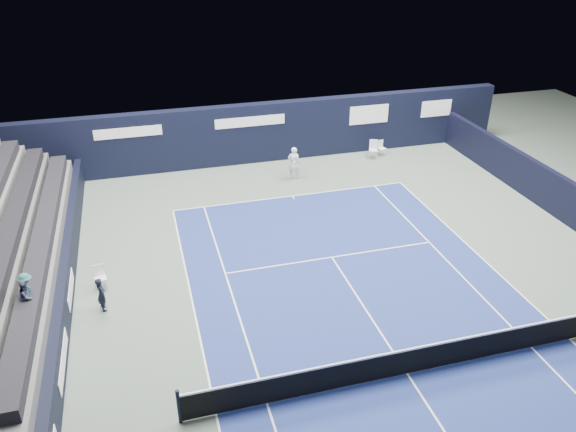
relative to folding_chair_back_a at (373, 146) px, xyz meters
name	(u,v)px	position (x,y,z in m)	size (l,w,h in m)	color
ground	(379,330)	(-5.48, -13.27, -0.66)	(48.00, 48.00, 0.00)	#505F57
court_surface	(407,374)	(-5.48, -15.27, -0.65)	(10.97, 23.77, 0.01)	navy
enclosure_wall_right	(576,207)	(5.02, -9.27, 0.24)	(0.30, 22.00, 1.80)	black
folding_chair_back_a	(373,146)	(0.00, 0.00, 0.00)	(0.56, 0.58, 0.99)	silver
folding_chair_back_b	(381,147)	(0.57, 0.23, -0.19)	(0.45, 0.44, 0.82)	white
line_judge_chair	(100,275)	(-13.92, -8.51, -0.16)	(0.44, 0.43, 0.87)	white
line_judge	(102,294)	(-13.82, -9.86, -0.04)	(0.45, 0.29, 1.23)	black
court_markings	(407,374)	(-5.48, -15.27, -0.65)	(11.03, 23.83, 0.00)	white
tennis_net	(409,360)	(-5.48, -15.27, -0.15)	(12.90, 0.10, 1.10)	black
back_sponsor_wall	(268,132)	(-5.47, 1.23, 0.89)	(26.00, 0.63, 3.10)	black
side_barrier_left	(65,290)	(-14.98, -9.30, -0.06)	(0.33, 22.00, 1.20)	black
tennis_player	(294,163)	(-4.86, -1.47, 0.17)	(0.69, 0.90, 1.64)	white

